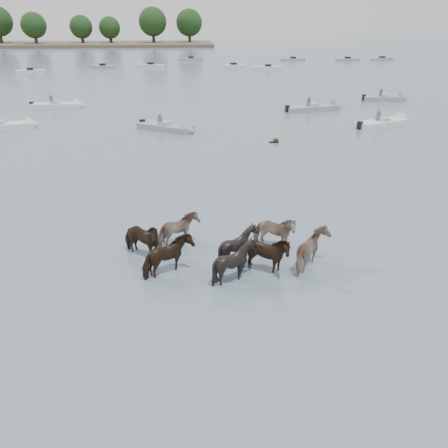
{
  "coord_description": "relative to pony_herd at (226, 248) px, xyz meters",
  "views": [
    {
      "loc": [
        0.12,
        -13.67,
        8.24
      ],
      "look_at": [
        1.44,
        1.51,
        1.1
      ],
      "focal_mm": 35.17,
      "sensor_mm": 36.0,
      "label": 1
    }
  ],
  "objects": [
    {
      "name": "motorboat_f",
      "position": [
        -13.7,
        32.85,
        -0.4
      ],
      "size": [
        5.38,
        1.68,
        1.92
      ],
      "rotation": [
        0.0,
        0.0,
        0.02
      ],
      "color": "silver",
      "rests_on": "ground"
    },
    {
      "name": "motorboat_a",
      "position": [
        -15.76,
        23.49,
        -0.4
      ],
      "size": [
        5.67,
        3.04,
        1.92
      ],
      "rotation": [
        0.0,
        0.0,
        0.28
      ],
      "color": "silver",
      "rests_on": "ground"
    },
    {
      "name": "motorboat_d",
      "position": [
        15.96,
        22.17,
        -0.4
      ],
      "size": [
        5.76,
        3.78,
        1.92
      ],
      "rotation": [
        0.0,
        0.0,
        0.43
      ],
      "color": "silver",
      "rests_on": "ground"
    },
    {
      "name": "pony_herd",
      "position": [
        0.0,
        0.0,
        0.0
      ],
      "size": [
        8.11,
        4.53,
        1.61
      ],
      "color": "black",
      "rests_on": "ground"
    },
    {
      "name": "ground",
      "position": [
        -1.44,
        -0.43,
        -0.62
      ],
      "size": [
        400.0,
        400.0,
        0.0
      ],
      "primitive_type": "plane",
      "color": "slate",
      "rests_on": "ground"
    },
    {
      "name": "motorboat_e",
      "position": [
        21.44,
        34.15,
        -0.4
      ],
      "size": [
        5.09,
        2.12,
        1.92
      ],
      "rotation": [
        0.0,
        0.0,
        -0.11
      ],
      "color": "gray",
      "rests_on": "ground"
    },
    {
      "name": "distant_flotilla",
      "position": [
        0.04,
        74.82,
        -0.37
      ],
      "size": [
        107.94,
        28.43,
        0.93
      ],
      "color": "silver",
      "rests_on": "ground"
    },
    {
      "name": "swimming_pony",
      "position": [
        5.19,
        17.17,
        -0.52
      ],
      "size": [
        0.72,
        0.44,
        0.44
      ],
      "color": "black",
      "rests_on": "ground"
    },
    {
      "name": "motorboat_c",
      "position": [
        12.01,
        29.3,
        -0.4
      ],
      "size": [
        6.07,
        2.76,
        1.92
      ],
      "rotation": [
        0.0,
        0.0,
        0.21
      ],
      "color": "gray",
      "rests_on": "ground"
    },
    {
      "name": "motorboat_b",
      "position": [
        -2.36,
        21.46,
        -0.4
      ],
      "size": [
        5.15,
        4.15,
        1.92
      ],
      "rotation": [
        0.0,
        0.0,
        -0.58
      ],
      "color": "gray",
      "rests_on": "ground"
    }
  ]
}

